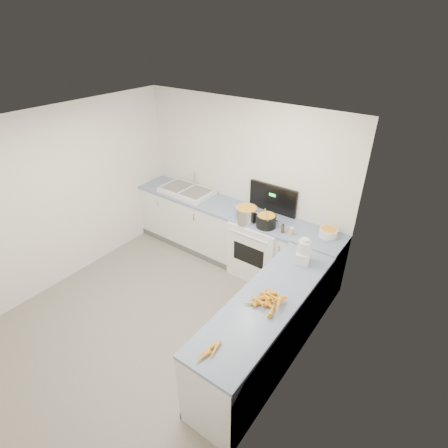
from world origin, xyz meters
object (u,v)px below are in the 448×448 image
Objects in this scene: mixing_bowl at (328,233)px; spice_jar at (291,232)px; black_pot at (266,222)px; sink at (187,191)px; steel_pot at (246,215)px; extract_bottle at (283,229)px; food_processor at (304,252)px; stove at (260,246)px.

spice_jar is (-0.41, -0.25, -0.01)m from mixing_bowl.
black_pot is 2.90× the size of spice_jar.
sink is 1.30m from steel_pot.
mixing_bowl is (1.10, 0.29, -0.04)m from steel_pot.
extract_bottle is (0.26, -0.01, -0.02)m from black_pot.
extract_bottle is 0.67m from food_processor.
mixing_bowl is at bearing 87.62° from food_processor.
spice_jar is at bearing 9.63° from extract_bottle.
sink reaches higher than spice_jar.
extract_bottle reaches higher than spice_jar.
steel_pot reaches higher than extract_bottle.
mixing_bowl reaches higher than extract_bottle.
steel_pot is 0.97× the size of food_processor.
food_processor is (1.07, -0.43, 0.04)m from steel_pot.
food_processor reaches higher than spice_jar.
stove reaches higher than black_pot.
extract_bottle is at bearing -5.21° from sink.
black_pot is (0.15, -0.15, 0.54)m from stove.
extract_bottle is 1.17× the size of spice_jar.
food_processor is at bearing -21.84° from steel_pot.
sink is at bearing 175.68° from spice_jar.
mixing_bowl is 2.55× the size of spice_jar.
food_processor reaches higher than black_pot.
black_pot is at bearing -161.44° from mixing_bowl.
sink is at bearing 165.37° from food_processor.
mixing_bowl is at bearing 2.46° from sink.
steel_pot is 1.15m from food_processor.
steel_pot is (-0.16, -0.17, 0.56)m from stove.
steel_pot reaches higher than black_pot.
steel_pot is 1.30× the size of mixing_bowl.
black_pot is 0.84m from mixing_bowl.
black_pot reaches higher than spice_jar.
mixing_bowl is (0.94, 0.12, 0.52)m from stove.
food_processor reaches higher than sink.
black_pot is at bearing 149.31° from food_processor.
steel_pot is 3.31× the size of spice_jar.
steel_pot is at bearing -8.24° from sink.
sink is 3.14× the size of black_pot.
stove reaches higher than spice_jar.
stove is 4.34× the size of steel_pot.
food_processor is (0.50, -0.45, 0.08)m from extract_bottle.
sink is 1.87m from extract_bottle.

